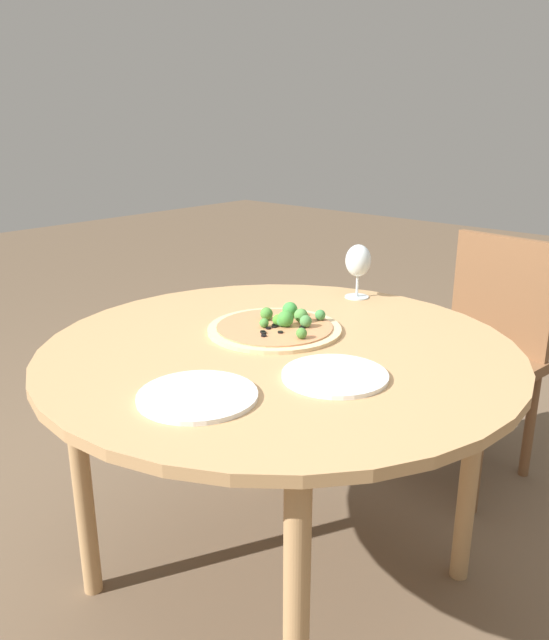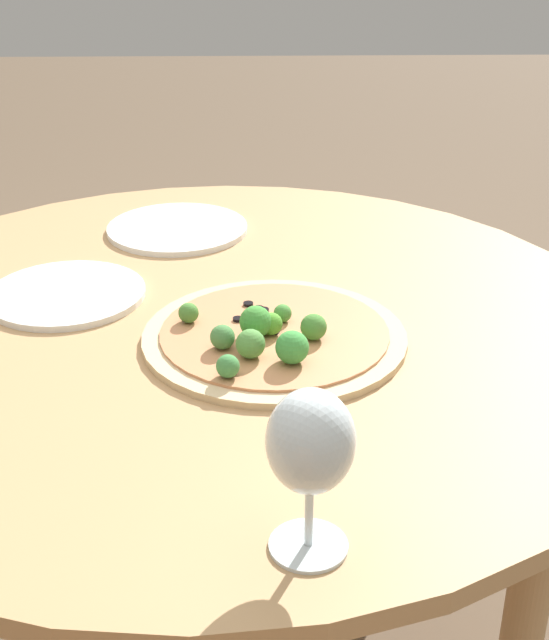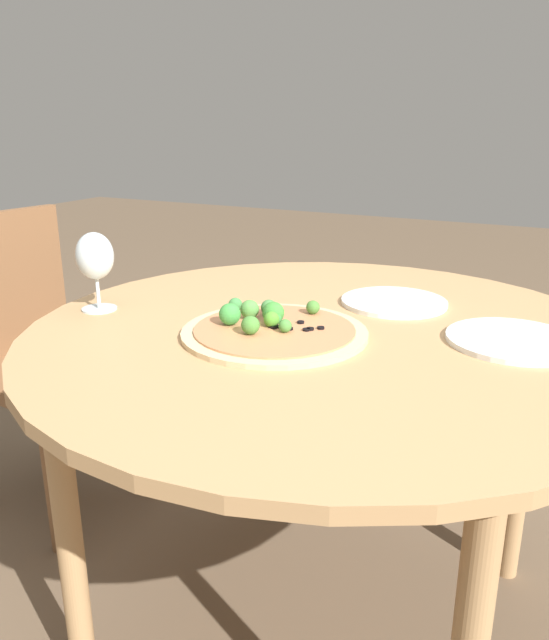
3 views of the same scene
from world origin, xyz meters
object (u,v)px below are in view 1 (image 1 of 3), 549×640
at_px(wine_glass, 358,262).
at_px(plate_far, 198,396).
at_px(plate_near, 335,375).
at_px(chair, 479,349).
at_px(pizza, 277,326).

height_order(wine_glass, plate_far, wine_glass).
bearing_deg(plate_near, wine_glass, 30.48).
xyz_separation_m(chair, wine_glass, (-0.45, 0.22, 0.36)).
xyz_separation_m(wine_glass, plate_near, (-0.55, -0.32, -0.11)).
bearing_deg(plate_far, wine_glass, 12.50).
bearing_deg(plate_far, pizza, 20.54).
distance_m(pizza, plate_far, 0.44).
relative_size(pizza, plate_near, 1.53).
relative_size(pizza, plate_far, 1.45).
bearing_deg(pizza, wine_glass, 3.58).
bearing_deg(pizza, plate_near, -116.65).
height_order(pizza, plate_near, pizza).
bearing_deg(plate_near, pizza, 63.35).
distance_m(pizza, plate_near, 0.33).
bearing_deg(chair, wine_glass, -108.84).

